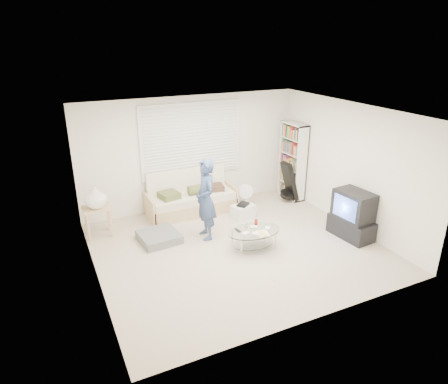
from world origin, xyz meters
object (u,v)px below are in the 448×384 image
bookshelf (292,161)px  tv_unit (352,215)px  futon_sofa (191,199)px  coffee_table (254,234)px

bookshelf → tv_unit: bearing=-93.2°
futon_sofa → tv_unit: 3.41m
bookshelf → coffee_table: bookshelf is taller
futon_sofa → coffee_table: bearing=-77.8°
futon_sofa → coffee_table: (0.44, -2.05, -0.01)m
coffee_table → bookshelf: bearing=41.9°
bookshelf → futon_sofa: bearing=175.6°
futon_sofa → tv_unit: (2.39, -2.43, 0.14)m
futon_sofa → tv_unit: futon_sofa is taller
bookshelf → coffee_table: (-2.07, -1.85, -0.60)m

